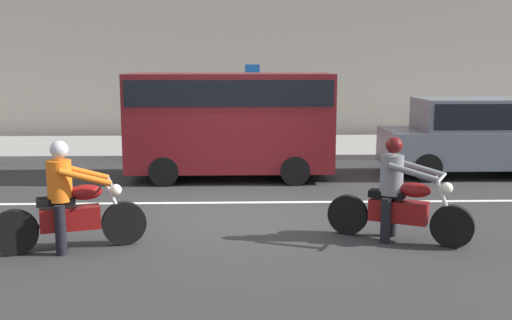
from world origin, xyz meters
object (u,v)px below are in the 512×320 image
object	(u,v)px
parked_hatchback_slate_gray	(472,136)
motorcycle_with_rider_orange_stripe	(69,206)
motorcycle_with_rider_gray	(398,199)
parked_van_maroon	(230,118)
street_sign_post	(252,95)

from	to	relation	value
parked_hatchback_slate_gray	motorcycle_with_rider_orange_stripe	bearing A→B (deg)	-145.29
motorcycle_with_rider_gray	parked_van_maroon	xyz separation A→B (m)	(-2.56, 4.94, 0.74)
parked_van_maroon	parked_hatchback_slate_gray	bearing A→B (deg)	1.77
parked_van_maroon	parked_hatchback_slate_gray	distance (m)	5.64
parked_hatchback_slate_gray	street_sign_post	size ratio (longest dim) A/B	1.67
parked_van_maroon	street_sign_post	bearing A→B (deg)	82.42
motorcycle_with_rider_orange_stripe	parked_hatchback_slate_gray	world-z (taller)	parked_hatchback_slate_gray
motorcycle_with_rider_gray	motorcycle_with_rider_orange_stripe	bearing A→B (deg)	-176.26
parked_van_maroon	parked_hatchback_slate_gray	xyz separation A→B (m)	(5.62, 0.17, -0.44)
motorcycle_with_rider_gray	parked_van_maroon	size ratio (longest dim) A/B	0.44
parked_van_maroon	street_sign_post	xyz separation A→B (m)	(0.62, 4.66, 0.25)
motorcycle_with_rider_gray	parked_van_maroon	distance (m)	5.61
parked_van_maroon	parked_hatchback_slate_gray	size ratio (longest dim) A/B	1.12
motorcycle_with_rider_orange_stripe	motorcycle_with_rider_gray	size ratio (longest dim) A/B	1.04
parked_van_maroon	motorcycle_with_rider_gray	bearing A→B (deg)	-62.63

